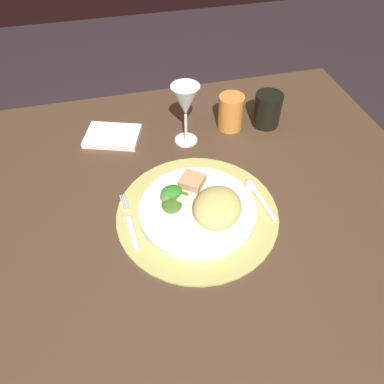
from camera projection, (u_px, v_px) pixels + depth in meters
The scene contains 13 objects.
ground_plane at pixel (189, 325), 1.37m from camera, with size 6.00×6.00×0.00m, color #292023.
dining_table at pixel (188, 245), 0.97m from camera, with size 1.20×0.96×0.73m.
placemat at pixel (197, 213), 0.80m from camera, with size 0.36×0.36×0.01m, color tan.
dinner_plate at pixel (197, 210), 0.79m from camera, with size 0.26×0.26×0.02m, color silver.
pasta_serving at pixel (217, 207), 0.76m from camera, with size 0.12×0.10×0.05m, color #D6C568.
salad_greens at pixel (173, 197), 0.80m from camera, with size 0.08×0.09×0.03m.
bread_piece at pixel (192, 181), 0.83m from camera, with size 0.05×0.05×0.02m, color tan.
fork at pixel (130, 223), 0.77m from camera, with size 0.02×0.16×0.00m.
spoon at pixel (255, 192), 0.84m from camera, with size 0.03×0.14×0.01m.
napkin at pixel (113, 136), 0.98m from camera, with size 0.14×0.10×0.01m, color white.
wine_glass at pixel (185, 103), 0.89m from camera, with size 0.07×0.07×0.17m.
amber_tumbler at pixel (231, 112), 0.98m from camera, with size 0.07×0.07×0.10m, color orange.
dark_tumbler at pixel (267, 110), 0.99m from camera, with size 0.08×0.08×0.09m, color black.
Camera 1 is at (-0.12, -0.54, 1.35)m, focal length 33.53 mm.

